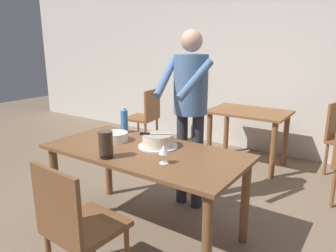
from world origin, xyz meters
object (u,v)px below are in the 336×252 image
(person_cutting_cake, at_px, (190,101))
(background_chair_1, at_px, (145,115))
(hurricane_lamp, at_px, (106,144))
(plate_stack, at_px, (116,137))
(chair_near_side, at_px, (76,223))
(wine_glass_near, at_px, (164,150))
(cake_on_platter, at_px, (158,141))
(main_dining_table, at_px, (145,162))
(background_table, at_px, (248,123))
(cake_knife, at_px, (149,134))
(water_bottle, at_px, (124,121))

(person_cutting_cake, height_order, background_chair_1, person_cutting_cake)
(hurricane_lamp, distance_m, person_cutting_cake, 0.97)
(plate_stack, relative_size, person_cutting_cake, 0.13)
(hurricane_lamp, xyz_separation_m, person_cutting_cake, (0.19, 0.92, 0.22))
(person_cutting_cake, relative_size, chair_near_side, 1.91)
(chair_near_side, bearing_deg, background_chair_1, 120.10)
(wine_glass_near, height_order, background_chair_1, background_chair_1)
(cake_on_platter, bearing_deg, background_chair_1, 130.85)
(main_dining_table, distance_m, chair_near_side, 0.80)
(background_table, bearing_deg, hurricane_lamp, -96.70)
(cake_knife, distance_m, chair_near_side, 0.95)
(wine_glass_near, bearing_deg, chair_near_side, -111.26)
(main_dining_table, height_order, chair_near_side, chair_near_side)
(cake_knife, distance_m, wine_glass_near, 0.40)
(plate_stack, distance_m, hurricane_lamp, 0.43)
(cake_knife, bearing_deg, background_chair_1, 129.12)
(background_table, relative_size, background_chair_1, 1.11)
(main_dining_table, bearing_deg, wine_glass_near, -27.26)
(main_dining_table, bearing_deg, plate_stack, 173.08)
(water_bottle, height_order, background_chair_1, water_bottle)
(cake_on_platter, xyz_separation_m, cake_knife, (-0.06, -0.04, 0.06))
(background_table, bearing_deg, person_cutting_cake, -93.28)
(main_dining_table, xyz_separation_m, chair_near_side, (0.06, -0.78, -0.15))
(background_table, bearing_deg, cake_knife, -94.65)
(wine_glass_near, relative_size, background_table, 0.14)
(hurricane_lamp, relative_size, background_chair_1, 0.23)
(cake_on_platter, relative_size, cake_knife, 1.44)
(hurricane_lamp, height_order, chair_near_side, hurricane_lamp)
(plate_stack, height_order, water_bottle, water_bottle)
(main_dining_table, relative_size, hurricane_lamp, 7.99)
(cake_knife, relative_size, background_table, 0.24)
(chair_near_side, bearing_deg, cake_on_platter, 90.92)
(hurricane_lamp, bearing_deg, background_table, 83.30)
(wine_glass_near, height_order, person_cutting_cake, person_cutting_cake)
(background_chair_1, bearing_deg, plate_stack, -58.64)
(person_cutting_cake, height_order, background_table, person_cutting_cake)
(plate_stack, distance_m, chair_near_side, 0.98)
(water_bottle, height_order, person_cutting_cake, person_cutting_cake)
(hurricane_lamp, distance_m, background_table, 2.35)
(background_table, bearing_deg, water_bottle, -110.34)
(main_dining_table, height_order, water_bottle, water_bottle)
(cake_knife, bearing_deg, plate_stack, -173.39)
(hurricane_lamp, distance_m, chair_near_side, 0.63)
(plate_stack, xyz_separation_m, person_cutting_cake, (0.43, 0.57, 0.29))
(cake_on_platter, bearing_deg, water_bottle, 161.50)
(cake_on_platter, bearing_deg, wine_glass_near, -47.61)
(wine_glass_near, xyz_separation_m, water_bottle, (-0.79, 0.46, 0.01))
(main_dining_table, height_order, cake_on_platter, cake_on_platter)
(cake_knife, height_order, chair_near_side, chair_near_side)
(person_cutting_cake, xyz_separation_m, background_table, (0.08, 1.39, -0.50))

